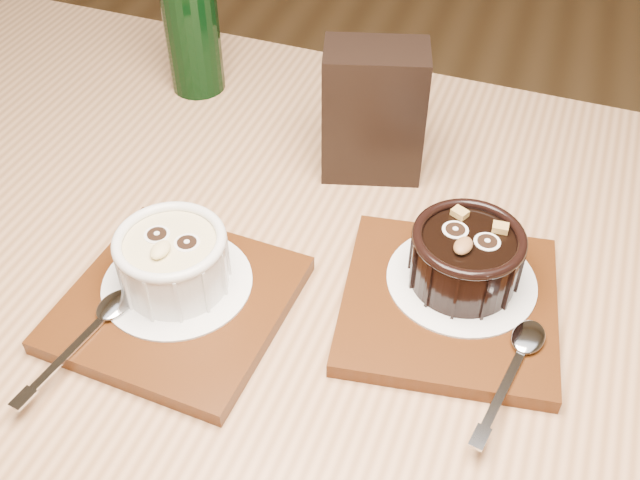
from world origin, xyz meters
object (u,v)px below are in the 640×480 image
at_px(ramekin_dark, 466,255).
at_px(table, 295,355).
at_px(green_bottle, 190,16).
at_px(ramekin_white, 173,258).
at_px(condiment_stand, 374,112).
at_px(tray_left, 177,304).
at_px(tray_right, 449,304).

bearing_deg(ramekin_dark, table, -149.56).
height_order(ramekin_dark, green_bottle, green_bottle).
xyz_separation_m(table, ramekin_white, (-0.09, -0.03, 0.14)).
xyz_separation_m(table, condiment_stand, (0.02, 0.19, 0.16)).
bearing_deg(table, condiment_stand, 84.04).
relative_size(table, ramekin_white, 13.09).
distance_m(tray_left, tray_right, 0.23).
bearing_deg(ramekin_white, condiment_stand, 66.35).
bearing_deg(tray_left, ramekin_dark, 22.28).
xyz_separation_m(ramekin_white, green_bottle, (-0.12, 0.32, 0.05)).
height_order(ramekin_white, ramekin_dark, same).
distance_m(table, ramekin_white, 0.17).
height_order(table, condiment_stand, condiment_stand).
distance_m(tray_left, ramekin_white, 0.04).
relative_size(condiment_stand, green_bottle, 0.59).
bearing_deg(tray_left, ramekin_white, 111.16).
bearing_deg(tray_left, table, 29.10).
height_order(ramekin_white, green_bottle, green_bottle).
relative_size(table, green_bottle, 5.25).
xyz_separation_m(ramekin_white, ramekin_dark, (0.23, 0.08, 0.00)).
distance_m(tray_left, green_bottle, 0.37).
bearing_deg(condiment_stand, ramekin_white, -116.78).
bearing_deg(table, ramekin_white, -160.32).
bearing_deg(green_bottle, table, -52.41).
height_order(table, green_bottle, green_bottle).
bearing_deg(ramekin_white, table, 22.81).
distance_m(table, tray_left, 0.14).
distance_m(table, tray_right, 0.17).
height_order(table, tray_right, tray_right).
xyz_separation_m(ramekin_dark, condiment_stand, (-0.12, 0.15, 0.02)).
xyz_separation_m(tray_left, tray_right, (0.22, 0.07, 0.00)).
height_order(table, ramekin_white, ramekin_white).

